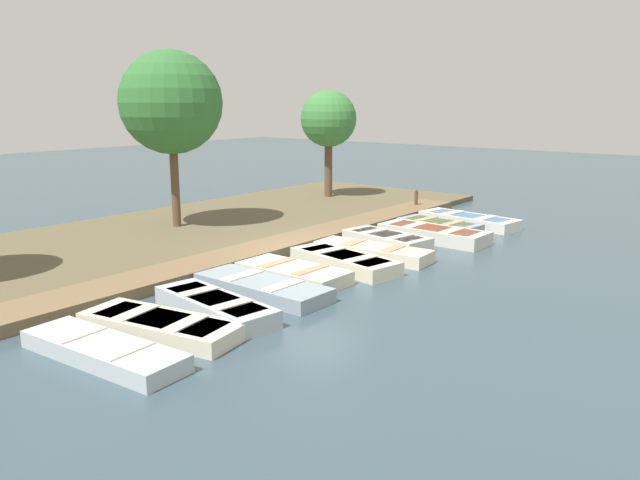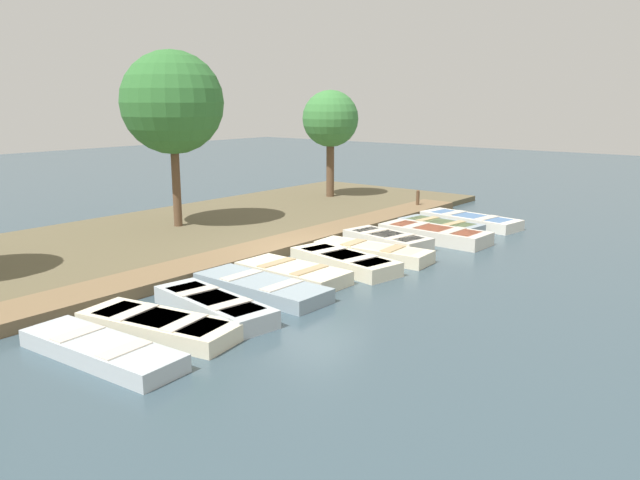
% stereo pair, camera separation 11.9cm
% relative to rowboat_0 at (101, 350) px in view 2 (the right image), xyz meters
% --- Properties ---
extents(ground_plane, '(80.00, 80.00, 0.00)m').
position_rel_rowboat_0_xyz_m(ground_plane, '(-1.44, 7.38, -0.16)').
color(ground_plane, '#384C56').
extents(shore_bank, '(8.00, 24.00, 0.20)m').
position_rel_rowboat_0_xyz_m(shore_bank, '(-6.44, 7.38, -0.06)').
color(shore_bank, brown).
rests_on(shore_bank, ground_plane).
extents(dock_walkway, '(1.32, 18.91, 0.27)m').
position_rel_rowboat_0_xyz_m(dock_walkway, '(-2.85, 7.38, -0.03)').
color(dock_walkway, brown).
rests_on(dock_walkway, ground_plane).
extents(rowboat_0, '(3.30, 1.20, 0.33)m').
position_rel_rowboat_0_xyz_m(rowboat_0, '(0.00, 0.00, 0.00)').
color(rowboat_0, '#B2BCC1').
rests_on(rowboat_0, ground_plane).
extents(rowboat_1, '(3.29, 1.67, 0.34)m').
position_rel_rowboat_0_xyz_m(rowboat_1, '(-0.19, 1.31, 0.01)').
color(rowboat_1, beige).
rests_on(rowboat_1, ground_plane).
extents(rowboat_2, '(3.14, 1.36, 0.39)m').
position_rel_rowboat_0_xyz_m(rowboat_2, '(-0.18, 2.63, 0.03)').
color(rowboat_2, '#B2BCC1').
rests_on(rowboat_2, ground_plane).
extents(rowboat_3, '(3.28, 1.20, 0.34)m').
position_rel_rowboat_0_xyz_m(rowboat_3, '(-0.39, 4.21, 0.01)').
color(rowboat_3, '#8C9EA8').
rests_on(rowboat_3, ground_plane).
extents(rowboat_4, '(2.76, 1.23, 0.36)m').
position_rel_rowboat_0_xyz_m(rowboat_4, '(-0.58, 5.48, 0.01)').
color(rowboat_4, beige).
rests_on(rowboat_4, ground_plane).
extents(rowboat_5, '(3.19, 1.63, 0.39)m').
position_rel_rowboat_0_xyz_m(rowboat_5, '(-0.25, 7.10, 0.03)').
color(rowboat_5, beige).
rests_on(rowboat_5, ground_plane).
extents(rowboat_6, '(3.31, 1.19, 0.36)m').
position_rel_rowboat_0_xyz_m(rowboat_6, '(-0.28, 8.44, 0.02)').
color(rowboat_6, beige).
rests_on(rowboat_6, ground_plane).
extents(rowboat_7, '(2.75, 1.52, 0.42)m').
position_rel_rowboat_0_xyz_m(rowboat_7, '(-0.68, 9.77, 0.05)').
color(rowboat_7, beige).
rests_on(rowboat_7, ground_plane).
extents(rowboat_8, '(3.38, 1.33, 0.42)m').
position_rel_rowboat_0_xyz_m(rowboat_8, '(-0.02, 11.38, 0.05)').
color(rowboat_8, beige).
rests_on(rowboat_8, ground_plane).
extents(rowboat_9, '(2.80, 1.39, 0.36)m').
position_rel_rowboat_0_xyz_m(rowboat_9, '(-0.54, 12.76, 0.02)').
color(rowboat_9, '#8C9EA8').
rests_on(rowboat_9, ground_plane).
extents(rowboat_10, '(3.54, 1.63, 0.37)m').
position_rel_rowboat_0_xyz_m(rowboat_10, '(-0.21, 14.24, 0.02)').
color(rowboat_10, silver).
rests_on(rowboat_10, ground_plane).
extents(mooring_post_far, '(0.13, 0.13, 0.85)m').
position_rel_rowboat_0_xyz_m(mooring_post_far, '(-2.97, 15.45, 0.27)').
color(mooring_post_far, brown).
rests_on(mooring_post_far, ground_plane).
extents(park_tree_left, '(3.20, 3.20, 5.72)m').
position_rel_rowboat_0_xyz_m(park_tree_left, '(-7.14, 7.31, 3.94)').
color(park_tree_left, brown).
rests_on(park_tree_left, ground_plane).
extents(park_tree_center, '(2.32, 2.32, 4.60)m').
position_rel_rowboat_0_xyz_m(park_tree_center, '(-7.18, 15.39, 3.23)').
color(park_tree_center, brown).
rests_on(park_tree_center, ground_plane).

